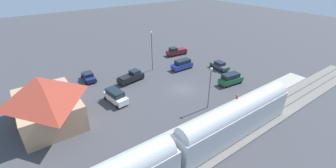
% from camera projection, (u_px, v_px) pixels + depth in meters
% --- Properties ---
extents(ground_plane, '(200.00, 200.00, 0.00)m').
position_uv_depth(ground_plane, '(183.00, 89.00, 41.95)').
color(ground_plane, '#424247').
extents(railway_track, '(4.80, 70.00, 0.30)m').
position_uv_depth(railway_track, '(245.00, 127.00, 31.88)').
color(railway_track, slate).
rests_on(railway_track, ground).
extents(platform, '(3.20, 46.00, 0.30)m').
position_uv_depth(platform, '(224.00, 113.00, 34.71)').
color(platform, '#A8A399').
rests_on(platform, ground).
extents(station_building, '(11.95, 8.61, 5.60)m').
position_uv_depth(station_building, '(47.00, 104.00, 31.99)').
color(station_building, tan).
rests_on(station_building, ground).
extents(pedestrian_on_platform, '(0.36, 0.36, 1.71)m').
position_uv_depth(pedestrian_on_platform, '(237.00, 98.00, 36.60)').
color(pedestrian_on_platform, '#23284C').
rests_on(pedestrian_on_platform, platform).
extents(pickup_black, '(2.84, 5.65, 2.14)m').
position_uv_depth(pickup_black, '(131.00, 77.00, 44.30)').
color(pickup_black, black).
rests_on(pickup_black, ground).
extents(suv_blue, '(2.04, 4.93, 2.22)m').
position_uv_depth(suv_blue, '(182.00, 64.00, 49.69)').
color(suv_blue, '#283D9E').
rests_on(suv_blue, ground).
extents(pickup_maroon, '(2.49, 5.57, 2.14)m').
position_uv_depth(pickup_maroon, '(176.00, 51.00, 57.84)').
color(pickup_maroon, maroon).
rests_on(pickup_maroon, ground).
extents(suv_white, '(5.12, 2.91, 2.22)m').
position_uv_depth(suv_white, '(116.00, 96.00, 37.44)').
color(suv_white, white).
rests_on(suv_white, ground).
extents(suv_green, '(2.49, 5.09, 2.22)m').
position_uv_depth(suv_green, '(231.00, 79.00, 43.29)').
color(suv_green, '#236638').
rests_on(suv_green, ground).
extents(sedan_navy, '(4.59, 2.46, 1.74)m').
position_uv_depth(sedan_navy, '(88.00, 76.00, 44.79)').
color(sedan_navy, navy).
rests_on(sedan_navy, ground).
extents(sedan_charcoal, '(4.63, 2.54, 1.74)m').
position_uv_depth(sedan_charcoal, '(220.00, 65.00, 49.85)').
color(sedan_charcoal, '#47494F').
rests_on(sedan_charcoal, ground).
extents(light_pole_near_platform, '(0.44, 0.44, 7.12)m').
position_uv_depth(light_pole_near_platform, '(210.00, 83.00, 34.32)').
color(light_pole_near_platform, '#515156').
rests_on(light_pole_near_platform, ground).
extents(light_pole_lot_center, '(0.44, 0.44, 8.69)m').
position_uv_depth(light_pole_lot_center, '(152.00, 47.00, 47.13)').
color(light_pole_lot_center, '#515156').
rests_on(light_pole_lot_center, ground).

